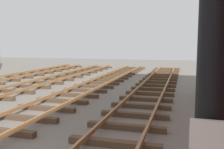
{
  "coord_description": "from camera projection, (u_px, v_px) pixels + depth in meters",
  "views": [
    {
      "loc": [
        2.32,
        -3.42,
        2.68
      ],
      "look_at": [
        -1.0,
        8.35,
        1.22
      ],
      "focal_mm": 41.41,
      "sensor_mm": 36.0,
      "label": 1
    }
  ],
  "objects": []
}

